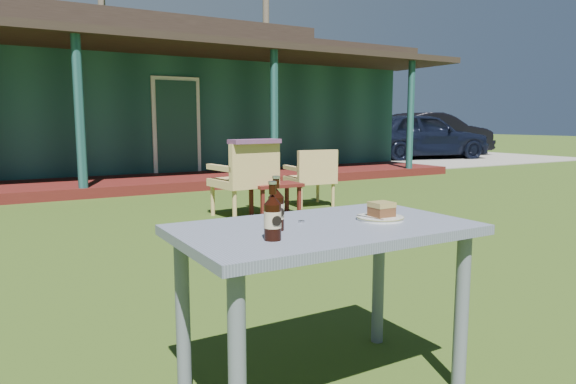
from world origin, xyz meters
TOP-DOWN VIEW (x-y plane):
  - ground at (0.00, 0.00)m, footprint 80.00×80.00m
  - pavilion at (-0.00, 9.39)m, footprint 15.80×8.30m
  - gravel_strip at (10.50, 8.50)m, footprint 9.00×6.00m
  - tree_mid at (3.00, 18.50)m, footprint 0.28×0.28m
  - tree_right at (9.50, 17.00)m, footprint 0.28×0.28m
  - car_near at (10.38, 8.44)m, footprint 4.50×2.60m
  - car_far at (11.69, 9.31)m, footprint 4.50×1.95m
  - cafe_table at (0.00, -1.60)m, footprint 1.20×0.70m
  - plate at (0.27, -1.63)m, footprint 0.20×0.20m
  - cake_slice at (0.28, -1.62)m, footprint 0.09×0.09m
  - fork at (0.20, -1.64)m, footprint 0.04×0.14m
  - cola_bottle_near at (-0.22, -1.59)m, footprint 0.06×0.06m
  - cola_bottle_far at (-0.31, -1.73)m, footprint 0.06×0.06m
  - bottle_cap at (-0.06, -1.51)m, footprint 0.03×0.03m
  - armchair_left at (1.46, 2.21)m, footprint 0.73×0.69m
  - armchair_right at (2.58, 2.49)m, footprint 0.62×0.59m
  - floral_throw at (1.49, 2.03)m, footprint 0.65×0.27m
  - side_table at (1.80, 2.11)m, footprint 0.60×0.40m

SIDE VIEW (x-z plane):
  - ground at x=0.00m, z-range 0.00..0.00m
  - gravel_strip at x=10.50m, z-range 0.00..0.02m
  - side_table at x=1.80m, z-range 0.14..0.54m
  - armchair_right at x=2.58m, z-range 0.05..0.82m
  - armchair_left at x=1.46m, z-range 0.06..0.95m
  - cafe_table at x=0.00m, z-range 0.26..0.98m
  - car_near at x=10.38m, z-range 0.00..1.44m
  - car_far at x=11.69m, z-range 0.00..1.44m
  - bottle_cap at x=-0.06m, z-range 0.72..0.73m
  - plate at x=0.27m, z-range 0.72..0.74m
  - fork at x=0.20m, z-range 0.73..0.74m
  - cake_slice at x=0.28m, z-range 0.73..0.80m
  - cola_bottle_far at x=-0.31m, z-range 0.70..0.91m
  - cola_bottle_near at x=-0.22m, z-range 0.70..0.91m
  - floral_throw at x=1.49m, z-range 0.89..0.94m
  - pavilion at x=0.00m, z-range -0.12..3.33m
  - tree_mid at x=3.00m, z-range 0.00..9.50m
  - tree_right at x=9.50m, z-range 0.00..11.00m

